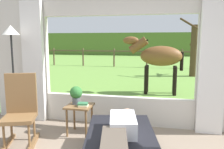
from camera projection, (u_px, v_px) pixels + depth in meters
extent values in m
cube|color=beige|center=(22.00, 58.00, 4.81)|extent=(1.15, 0.12, 2.55)
cube|color=beige|center=(117.00, 110.00, 4.54)|extent=(2.90, 0.12, 0.55)
cube|color=beige|center=(117.00, 3.00, 4.24)|extent=(2.90, 0.12, 0.45)
cube|color=silver|center=(34.00, 62.00, 4.62)|extent=(0.44, 0.10, 2.40)
cube|color=silver|center=(212.00, 66.00, 3.92)|extent=(0.44, 0.10, 2.40)
cube|color=olive|center=(148.00, 65.00, 15.12)|extent=(36.00, 21.68, 0.02)
cube|color=#54712F|center=(154.00, 44.00, 24.46)|extent=(36.00, 2.00, 2.40)
cube|color=black|center=(121.00, 143.00, 2.95)|extent=(1.22, 1.84, 0.18)
cube|color=silver|center=(123.00, 124.00, 3.06)|extent=(0.45, 0.66, 0.22)
cube|color=#4C4238|center=(114.00, 145.00, 2.50)|extent=(0.41, 0.72, 0.18)
sphere|color=tan|center=(127.00, 115.00, 3.43)|extent=(0.20, 0.20, 0.20)
cube|color=brown|center=(19.00, 118.00, 3.55)|extent=(0.61, 0.61, 0.06)
cube|color=brown|center=(21.00, 94.00, 3.71)|extent=(0.47, 0.21, 0.68)
cube|color=brown|center=(7.00, 144.00, 3.59)|extent=(0.28, 0.66, 0.06)
cube|color=brown|center=(34.00, 143.00, 3.64)|extent=(0.28, 0.66, 0.06)
cylinder|color=brown|center=(4.00, 136.00, 3.39)|extent=(0.04, 0.04, 0.38)
cylinder|color=brown|center=(29.00, 135.00, 3.43)|extent=(0.04, 0.04, 0.38)
cylinder|color=brown|center=(11.00, 127.00, 3.74)|extent=(0.04, 0.04, 0.38)
cylinder|color=brown|center=(34.00, 126.00, 3.78)|extent=(0.04, 0.04, 0.38)
cube|color=brown|center=(79.00, 106.00, 3.99)|extent=(0.44, 0.44, 0.03)
cylinder|color=brown|center=(67.00, 123.00, 3.90)|extent=(0.04, 0.04, 0.49)
cylinder|color=brown|center=(86.00, 124.00, 3.83)|extent=(0.04, 0.04, 0.49)
cylinder|color=brown|center=(74.00, 116.00, 4.23)|extent=(0.04, 0.04, 0.49)
cylinder|color=brown|center=(92.00, 118.00, 4.16)|extent=(0.04, 0.04, 0.49)
cylinder|color=#4C5156|center=(76.00, 101.00, 4.06)|extent=(0.14, 0.14, 0.12)
sphere|color=#2D6B2D|center=(76.00, 92.00, 4.03)|extent=(0.22, 0.22, 0.22)
cube|color=beige|center=(83.00, 106.00, 3.90)|extent=(0.16, 0.14, 0.03)
cube|color=#337247|center=(83.00, 104.00, 3.92)|extent=(0.18, 0.15, 0.04)
cylinder|color=black|center=(17.00, 123.00, 4.55)|extent=(0.28, 0.28, 0.03)
cylinder|color=black|center=(14.00, 80.00, 4.43)|extent=(0.04, 0.04, 1.74)
cone|color=white|center=(11.00, 30.00, 4.28)|extent=(0.32, 0.32, 0.18)
ellipsoid|color=brown|center=(161.00, 56.00, 6.84)|extent=(1.25, 0.58, 0.60)
cylinder|color=brown|center=(139.00, 45.00, 6.95)|extent=(0.60, 0.27, 0.53)
ellipsoid|color=brown|center=(131.00, 40.00, 6.98)|extent=(0.48, 0.21, 0.24)
cube|color=black|center=(141.00, 44.00, 6.92)|extent=(0.43, 0.09, 0.32)
cylinder|color=black|center=(182.00, 61.00, 6.73)|extent=(0.10, 0.10, 0.55)
cylinder|color=black|center=(146.00, 80.00, 6.89)|extent=(0.11, 0.11, 0.85)
cylinder|color=black|center=(147.00, 79.00, 7.20)|extent=(0.11, 0.11, 0.85)
cylinder|color=black|center=(175.00, 81.00, 6.70)|extent=(0.11, 0.11, 0.85)
cylinder|color=black|center=(174.00, 80.00, 7.01)|extent=(0.11, 0.11, 0.85)
cylinder|color=#4C3823|center=(194.00, 51.00, 10.20)|extent=(0.32, 0.32, 2.28)
cylinder|color=#47331E|center=(190.00, 24.00, 9.80)|extent=(0.82, 0.77, 0.61)
cylinder|color=#47331E|center=(202.00, 37.00, 10.38)|extent=(0.99, 1.01, 0.83)
cylinder|color=#47331E|center=(201.00, 39.00, 10.30)|extent=(0.68, 0.83, 0.73)
cylinder|color=#47331E|center=(202.00, 39.00, 10.41)|extent=(0.75, 0.75, 1.32)
cylinder|color=brown|center=(26.00, 56.00, 15.32)|extent=(0.10, 0.10, 1.10)
cylinder|color=brown|center=(54.00, 57.00, 14.91)|extent=(0.10, 0.10, 1.10)
cylinder|color=brown|center=(83.00, 57.00, 14.49)|extent=(0.10, 0.10, 1.10)
cylinder|color=brown|center=(114.00, 58.00, 14.08)|extent=(0.10, 0.10, 1.10)
cylinder|color=brown|center=(147.00, 58.00, 13.67)|extent=(0.10, 0.10, 1.10)
cylinder|color=brown|center=(182.00, 59.00, 13.25)|extent=(0.10, 0.10, 1.10)
cylinder|color=brown|center=(219.00, 59.00, 12.84)|extent=(0.10, 0.10, 1.10)
cube|color=brown|center=(147.00, 51.00, 13.61)|extent=(16.00, 0.06, 0.08)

